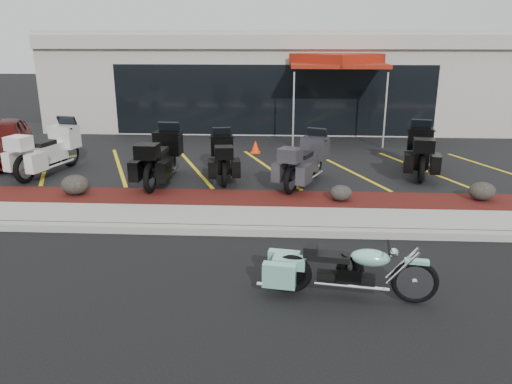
# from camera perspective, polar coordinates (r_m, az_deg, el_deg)

# --- Properties ---
(ground) EXTENTS (90.00, 90.00, 0.00)m
(ground) POSITION_cam_1_polar(r_m,az_deg,el_deg) (9.15, 0.43, -7.02)
(ground) COLOR black
(ground) RESTS_ON ground
(curb) EXTENTS (24.00, 0.25, 0.15)m
(curb) POSITION_cam_1_polar(r_m,az_deg,el_deg) (9.95, 0.68, -4.50)
(curb) COLOR gray
(curb) RESTS_ON ground
(sidewalk) EXTENTS (24.00, 1.20, 0.15)m
(sidewalk) POSITION_cam_1_polar(r_m,az_deg,el_deg) (10.60, 0.85, -3.09)
(sidewalk) COLOR gray
(sidewalk) RESTS_ON ground
(mulch_bed) EXTENTS (24.00, 1.20, 0.16)m
(mulch_bed) POSITION_cam_1_polar(r_m,az_deg,el_deg) (11.73, 1.09, -1.03)
(mulch_bed) COLOR #3C0E0D
(mulch_bed) RESTS_ON ground
(upper_lot) EXTENTS (26.00, 9.60, 0.15)m
(upper_lot) POSITION_cam_1_polar(r_m,az_deg,el_deg) (16.94, 1.77, 4.70)
(upper_lot) COLOR black
(upper_lot) RESTS_ON ground
(dealership_building) EXTENTS (18.00, 8.16, 4.00)m
(dealership_building) POSITION_cam_1_polar(r_m,az_deg,el_deg) (22.87, 2.23, 12.87)
(dealership_building) COLOR #9C988D
(dealership_building) RESTS_ON ground
(boulder_left) EXTENTS (0.67, 0.56, 0.48)m
(boulder_left) POSITION_cam_1_polar(r_m,az_deg,el_deg) (12.64, -19.96, 0.78)
(boulder_left) COLOR black
(boulder_left) RESTS_ON mulch_bed
(boulder_mid) EXTENTS (0.51, 0.43, 0.36)m
(boulder_mid) POSITION_cam_1_polar(r_m,az_deg,el_deg) (11.62, 9.67, -0.11)
(boulder_mid) COLOR black
(boulder_mid) RESTS_ON mulch_bed
(boulder_right) EXTENTS (0.60, 0.50, 0.43)m
(boulder_right) POSITION_cam_1_polar(r_m,az_deg,el_deg) (12.60, 24.43, 0.09)
(boulder_right) COLOR black
(boulder_right) RESTS_ON mulch_bed
(hero_cruiser) EXTENTS (2.63, 1.02, 0.90)m
(hero_cruiser) POSITION_cam_1_polar(r_m,az_deg,el_deg) (7.70, 17.75, -9.10)
(hero_cruiser) COLOR #7FC6AE
(hero_cruiser) RESTS_ON ground
(touring_white) EXTENTS (1.55, 2.69, 1.47)m
(touring_white) POSITION_cam_1_polar(r_m,az_deg,el_deg) (15.42, -20.62, 5.42)
(touring_white) COLOR white
(touring_white) RESTS_ON upper_lot
(touring_black_front) EXTENTS (1.08, 2.53, 1.44)m
(touring_black_front) POSITION_cam_1_polar(r_m,az_deg,el_deg) (13.85, -9.82, 4.98)
(touring_black_front) COLOR black
(touring_black_front) RESTS_ON upper_lot
(touring_black_mid) EXTENTS (1.15, 2.26, 1.25)m
(touring_black_mid) POSITION_cam_1_polar(r_m,az_deg,el_deg) (13.96, -3.93, 4.89)
(touring_black_mid) COLOR black
(touring_black_mid) RESTS_ON upper_lot
(touring_grey) EXTENTS (1.75, 2.48, 1.35)m
(touring_grey) POSITION_cam_1_polar(r_m,az_deg,el_deg) (13.38, 6.90, 4.46)
(touring_grey) COLOR #323137
(touring_grey) RESTS_ON upper_lot
(touring_black_rear) EXTENTS (1.39, 2.55, 1.40)m
(touring_black_rear) POSITION_cam_1_polar(r_m,az_deg,el_deg) (15.09, 18.17, 5.30)
(touring_black_rear) COLOR black
(touring_black_rear) RESTS_ON upper_lot
(parked_car) EXTENTS (2.79, 4.11, 1.30)m
(parked_car) POSITION_cam_1_polar(r_m,az_deg,el_deg) (16.89, -27.14, 5.27)
(parked_car) COLOR #490C0A
(parked_car) RESTS_ON upper_lot
(traffic_cone) EXTENTS (0.35, 0.35, 0.40)m
(traffic_cone) POSITION_cam_1_polar(r_m,az_deg,el_deg) (16.31, -0.06, 5.21)
(traffic_cone) COLOR #FA3A08
(traffic_cone) RESTS_ON upper_lot
(popup_canopy) EXTENTS (4.19, 4.19, 3.06)m
(popup_canopy) POSITION_cam_1_polar(r_m,az_deg,el_deg) (18.56, 9.22, 14.50)
(popup_canopy) COLOR silver
(popup_canopy) RESTS_ON upper_lot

